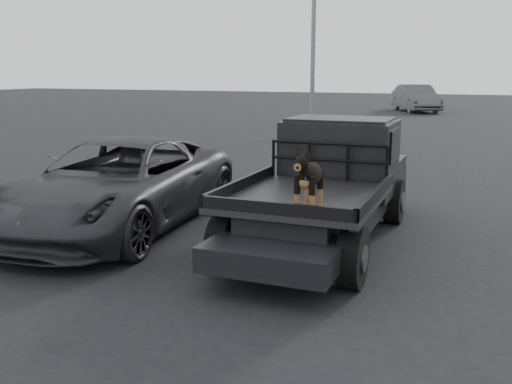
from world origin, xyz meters
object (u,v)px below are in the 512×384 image
at_px(flatbed_ute, 323,212).
at_px(dog, 309,180).
at_px(distant_car_a, 416,98).
at_px(parked_suv, 118,184).

height_order(flatbed_ute, dog, dog).
bearing_deg(dog, flatbed_ute, 99.52).
xyz_separation_m(flatbed_ute, distant_car_a, (-2.09, 29.25, 0.38)).
height_order(dog, parked_suv, dog).
bearing_deg(flatbed_ute, distant_car_a, 94.08).
distance_m(dog, distant_car_a, 31.11).
distance_m(flatbed_ute, dog, 1.97).
relative_size(parked_suv, distant_car_a, 1.03).
relative_size(flatbed_ute, parked_suv, 1.04).
relative_size(flatbed_ute, dog, 7.30).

